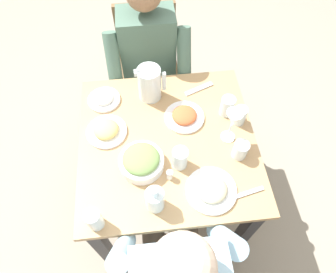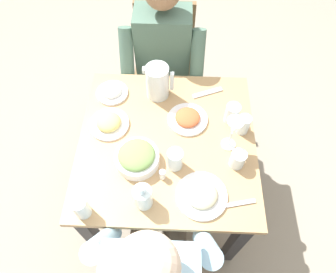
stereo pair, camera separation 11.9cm
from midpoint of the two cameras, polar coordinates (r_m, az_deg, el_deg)
name	(u,v)px [view 2 (the right image)]	position (r m, az deg, el deg)	size (l,w,h in m)	color
ground_plane	(167,195)	(2.12, 1.49, -11.10)	(8.00, 8.00, 0.00)	gray
dining_table	(167,153)	(1.58, 1.97, -3.21)	(0.87, 0.87, 0.72)	tan
chair_far	(164,62)	(2.12, 0.96, 13.73)	(0.40, 0.40, 0.90)	brown
diner_near	(155,261)	(1.33, 0.23, -22.61)	(0.48, 0.53, 1.19)	#9EC6E0
diner_far	(163,68)	(1.87, 0.83, 12.67)	(0.48, 0.53, 1.19)	#4C6B5B
water_pitcher	(158,82)	(1.58, 0.19, 10.17)	(0.16, 0.12, 0.19)	silver
salad_bowl	(137,157)	(1.38, -3.46, -4.06)	(0.21, 0.21, 0.09)	white
plate_beans	(202,195)	(1.35, 8.93, -11.00)	(0.23, 0.23, 0.05)	white
plate_rice_curry	(188,118)	(1.54, 5.93, 3.32)	(0.20, 0.20, 0.05)	white
plate_fries	(109,123)	(1.53, -8.96, 2.44)	(0.20, 0.20, 0.06)	white
plate_yoghurt	(112,92)	(1.66, -8.54, 8.24)	(0.17, 0.17, 0.05)	white
water_glass_by_pitcher	(238,159)	(1.42, 15.40, -4.29)	(0.07, 0.07, 0.09)	silver
water_glass_far_right	(175,159)	(1.36, 3.84, -4.50)	(0.07, 0.07, 0.11)	silver
water_glass_far_left	(243,125)	(1.53, 16.24, 2.05)	(0.06, 0.06, 0.10)	silver
water_glass_near_left	(232,113)	(1.55, 14.18, 4.12)	(0.07, 0.07, 0.11)	silver
water_glass_near_right	(81,208)	(1.30, -13.56, -13.12)	(0.07, 0.07, 0.11)	silver
wine_glass	(233,128)	(1.39, 14.66, 1.36)	(0.08, 0.08, 0.20)	silver
oil_carafe	(143,197)	(1.28, -2.07, -11.56)	(0.08, 0.08, 0.16)	silver
salt_shaker	(162,174)	(1.36, 1.46, -7.35)	(0.03, 0.03, 0.05)	white
fork_near	(207,93)	(1.67, 9.49, 8.05)	(0.17, 0.03, 0.01)	silver
knife_near	(235,204)	(1.37, 14.98, -12.42)	(0.18, 0.02, 0.01)	silver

